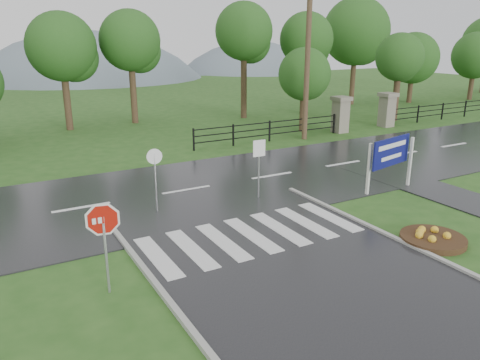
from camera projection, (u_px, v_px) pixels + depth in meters
ground at (371, 320)px, 10.01m from camera, size 120.00×120.00×0.00m
main_road at (187, 191)px, 18.33m from camera, size 90.00×8.00×0.04m
walkway at (462, 200)px, 17.33m from camera, size 2.20×11.00×0.04m
crosswalk at (252, 235)px, 14.15m from camera, size 6.50×2.80×0.02m
pillar_west at (341, 114)px, 29.08m from camera, size 1.00×1.00×2.24m
pillar_east at (387, 109)px, 30.96m from camera, size 1.00×1.00×2.24m
fence_west at (270, 129)px, 26.75m from camera, size 9.58×0.08×1.20m
hills at (67, 184)px, 70.31m from camera, size 102.00×48.00×48.00m
treeline at (116, 129)px, 30.44m from camera, size 83.20×5.20×10.00m
stop_sign at (103, 227)px, 10.59m from camera, size 1.04×0.24×2.38m
estate_billboard at (391, 154)px, 17.95m from camera, size 2.37×0.59×2.12m
flower_bed at (433, 238)px, 13.73m from camera, size 1.88×1.88×0.38m
reg_sign_small at (259, 158)px, 16.99m from camera, size 0.50×0.06×2.23m
reg_sign_round at (155, 173)px, 15.67m from camera, size 0.52×0.11×2.25m
utility_pole_east at (307, 59)px, 26.18m from camera, size 1.59×0.43×9.04m
entrance_tree_left at (305, 75)px, 28.80m from camera, size 3.23×3.23×5.18m
entrance_tree_right at (400, 58)px, 32.38m from camera, size 3.29×3.29×6.06m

